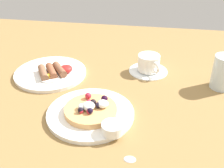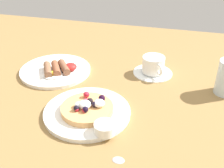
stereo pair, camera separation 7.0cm
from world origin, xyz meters
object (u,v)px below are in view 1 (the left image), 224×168
(pancake_plate, at_px, (91,113))
(teaspoon, at_px, (140,167))
(coffee_saucer, at_px, (148,71))
(water_glass, at_px, (224,72))
(syrup_ramekin, at_px, (112,128))
(coffee_cup, at_px, (149,63))
(breakfast_plate, at_px, (51,73))

(pancake_plate, bearing_deg, teaspoon, -48.00)
(pancake_plate, height_order, coffee_saucer, pancake_plate)
(pancake_plate, bearing_deg, water_glass, 29.07)
(syrup_ramekin, height_order, coffee_cup, coffee_cup)
(pancake_plate, height_order, water_glass, water_glass)
(coffee_saucer, distance_m, coffee_cup, 0.03)
(teaspoon, xyz_separation_m, water_glass, (0.23, 0.38, 0.05))
(breakfast_plate, bearing_deg, teaspoon, -47.53)
(syrup_ramekin, xyz_separation_m, coffee_saucer, (0.07, 0.36, -0.02))
(coffee_cup, xyz_separation_m, water_glass, (0.23, -0.07, 0.02))
(breakfast_plate, distance_m, teaspoon, 0.50)
(syrup_ramekin, height_order, coffee_saucer, syrup_ramekin)
(syrup_ramekin, distance_m, teaspoon, 0.12)
(coffee_cup, bearing_deg, coffee_saucer, 121.44)
(teaspoon, bearing_deg, pancake_plate, 132.00)
(pancake_plate, distance_m, coffee_cup, 0.32)
(water_glass, bearing_deg, coffee_cup, 163.92)
(syrup_ramekin, relative_size, coffee_cup, 0.55)
(syrup_ramekin, distance_m, coffee_cup, 0.36)
(coffee_cup, distance_m, teaspoon, 0.45)
(breakfast_plate, height_order, coffee_cup, coffee_cup)
(breakfast_plate, bearing_deg, coffee_saucer, 13.02)
(breakfast_plate, relative_size, teaspoon, 2.02)
(pancake_plate, xyz_separation_m, breakfast_plate, (-0.19, 0.20, -0.00))
(coffee_saucer, distance_m, water_glass, 0.25)
(coffee_cup, bearing_deg, teaspoon, -89.52)
(coffee_saucer, bearing_deg, water_glass, -16.34)
(breakfast_plate, xyz_separation_m, teaspoon, (0.34, -0.37, -0.00))
(pancake_plate, distance_m, syrup_ramekin, 0.11)
(pancake_plate, bearing_deg, breakfast_plate, 132.84)
(water_glass, bearing_deg, breakfast_plate, -179.18)
(pancake_plate, bearing_deg, coffee_saucer, 62.65)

